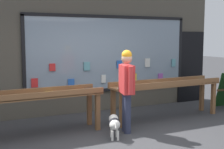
{
  "coord_description": "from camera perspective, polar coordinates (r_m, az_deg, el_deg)",
  "views": [
    {
      "loc": [
        -2.73,
        -5.16,
        1.93
      ],
      "look_at": [
        0.06,
        0.7,
        1.16
      ],
      "focal_mm": 50.0,
      "sensor_mm": 36.0,
      "label": 1
    }
  ],
  "objects": [
    {
      "name": "display_table_left",
      "position": [
        6.29,
        -14.59,
        -4.43
      ],
      "size": [
        2.87,
        0.7,
        0.9
      ],
      "color": "brown",
      "rests_on": "ground_plane"
    },
    {
      "name": "display_table_right",
      "position": [
        7.54,
        9.9,
        -2.33
      ],
      "size": [
        2.87,
        0.66,
        0.93
      ],
      "color": "brown",
      "rests_on": "ground_plane"
    },
    {
      "name": "small_dog",
      "position": [
        6.05,
        0.44,
        -8.9
      ],
      "size": [
        0.32,
        0.53,
        0.43
      ],
      "rotation": [
        0.0,
        0.0,
        1.22
      ],
      "color": "white",
      "rests_on": "ground_plane"
    },
    {
      "name": "ground_plane",
      "position": [
        6.15,
        2.34,
        -11.52
      ],
      "size": [
        40.0,
        40.0,
        0.0
      ],
      "primitive_type": "plane",
      "color": "#38383A"
    },
    {
      "name": "person_browsing",
      "position": [
        6.29,
        2.69,
        -1.86
      ],
      "size": [
        0.31,
        0.65,
        1.68
      ],
      "rotation": [
        0.0,
        0.0,
        1.35
      ],
      "color": "#2D334C",
      "rests_on": "ground_plane"
    },
    {
      "name": "shopfront_facade",
      "position": [
        8.07,
        -4.98,
        4.68
      ],
      "size": [
        7.87,
        0.29,
        3.31
      ],
      "color": "#4C473D",
      "rests_on": "ground_plane"
    }
  ]
}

